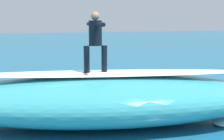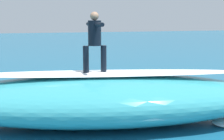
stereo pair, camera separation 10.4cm
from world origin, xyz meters
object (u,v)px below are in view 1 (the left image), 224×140
(surfboard_paddling, at_px, (123,89))
(surfer_paddling, at_px, (120,85))
(surfboard_riding, at_px, (96,74))
(surfer_riding, at_px, (95,38))

(surfboard_paddling, height_order, surfer_paddling, surfer_paddling)
(surfboard_riding, xyz_separation_m, surfer_riding, (-0.00, 0.00, 0.99))
(surfboard_riding, bearing_deg, surfer_riding, -178.43)
(surfboard_riding, height_order, surfboard_paddling, surfboard_riding)
(surfer_riding, relative_size, surfboard_paddling, 0.70)
(surfboard_paddling, bearing_deg, surfboard_riding, -78.51)
(surfboard_riding, bearing_deg, surfboard_paddling, -120.22)
(surfer_riding, distance_m, surfer_paddling, 4.79)
(surfer_riding, height_order, surfboard_paddling, surfer_riding)
(surfboard_riding, height_order, surfer_paddling, surfboard_riding)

